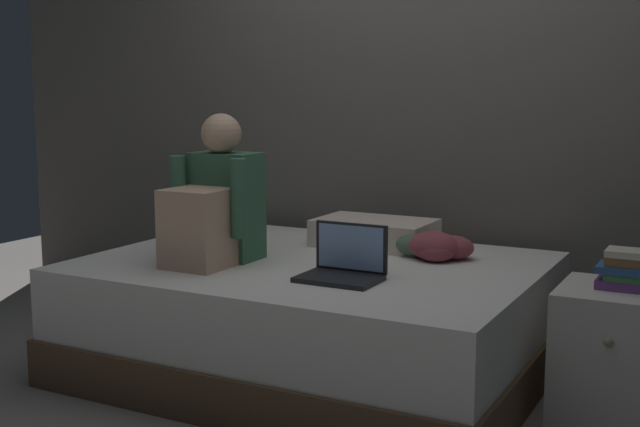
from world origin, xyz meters
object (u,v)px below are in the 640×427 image
Objects in this scene: bed at (313,317)px; nightstand at (616,356)px; laptop at (344,266)px; book_stack at (630,271)px; pillow at (375,233)px; person_sitting at (215,206)px; clothes_pile at (434,247)px.

bed is 3.78× the size of nightstand.
laptop reaches higher than book_stack.
nightstand is 1.11m from laptop.
laptop is 0.57× the size of pillow.
bed is at bearing -102.48° from pillow.
pillow is (-1.20, 0.40, 0.32)m from nightstand.
pillow reaches higher than bed.
laptop is (0.65, -0.03, -0.20)m from person_sitting.
bed is 1.38m from book_stack.
book_stack reaches higher than pillow.
person_sitting is at bearing -170.73° from nightstand.
person_sitting reaches higher than pillow.
nightstand is 1.65× the size of laptop.
pillow is 0.40m from clothes_pile.
person_sitting is at bearing -170.66° from book_stack.
person_sitting is 0.68m from laptop.
nightstand is at bearing 9.27° from person_sitting.
person_sitting is 1.80× the size of clothes_pile.
pillow is (0.47, 0.68, -0.19)m from person_sitting.
person_sitting reaches higher than book_stack.
bed is at bearing -177.96° from nightstand.
person_sitting reaches higher than laptop.
pillow is at bearing 162.14° from book_stack.
book_stack is (0.03, 0.01, 0.34)m from nightstand.
bed is 0.63m from clothes_pile.
book_stack is at bearing -17.86° from pillow.
laptop is at bearing -42.66° from bed.
laptop is 0.88× the size of clothes_pile.
person_sitting is at bearing 177.10° from laptop.
bed is 3.05× the size of person_sitting.
person_sitting is 2.05× the size of laptop.
pillow is at bearing 77.52° from bed.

